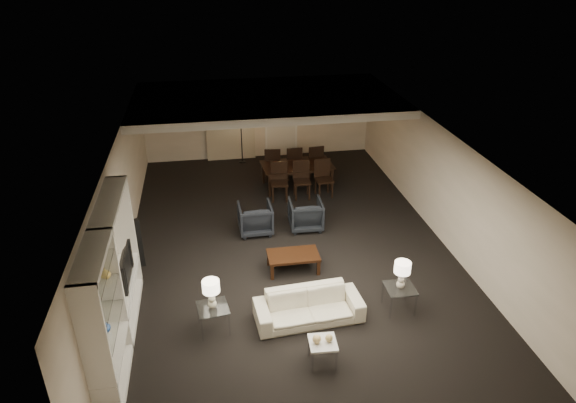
{
  "coord_description": "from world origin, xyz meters",
  "views": [
    {
      "loc": [
        -1.64,
        -9.78,
        6.12
      ],
      "look_at": [
        0.0,
        0.0,
        1.1
      ],
      "focal_mm": 32.0,
      "sensor_mm": 36.0,
      "label": 1
    }
  ],
  "objects_px": {
    "armchair_left": "(255,218)",
    "chair_nm": "(302,181)",
    "side_table_left": "(214,318)",
    "vase_amber": "(105,274)",
    "table_lamp_right": "(402,275)",
    "television": "(122,267)",
    "floor_lamp": "(242,140)",
    "coffee_table": "(293,262)",
    "vase_blue": "(104,327)",
    "marble_table": "(322,352)",
    "pendant_light": "(278,116)",
    "table_lamp_left": "(212,294)",
    "chair_fm": "(293,162)",
    "floor_speaker": "(139,243)",
    "chair_nr": "(324,179)",
    "sofa": "(309,307)",
    "chair_nl": "(279,182)",
    "dining_table": "(297,176)",
    "chair_fl": "(273,163)",
    "armchair_right": "(306,214)",
    "chair_fr": "(314,161)",
    "side_table_right": "(399,298)"
  },
  "relations": [
    {
      "from": "table_lamp_right",
      "to": "television",
      "type": "xyz_separation_m",
      "value": [
        -4.92,
        0.69,
        0.26
      ]
    },
    {
      "from": "chair_nl",
      "to": "chair_nr",
      "type": "relative_size",
      "value": 1.0
    },
    {
      "from": "floor_speaker",
      "to": "chair_fm",
      "type": "height_order",
      "value": "floor_speaker"
    },
    {
      "from": "armchair_left",
      "to": "chair_nl",
      "type": "xyz_separation_m",
      "value": [
        0.82,
        1.61,
        0.14
      ]
    },
    {
      "from": "vase_blue",
      "to": "chair_nm",
      "type": "distance_m",
      "value": 7.23
    },
    {
      "from": "side_table_left",
      "to": "floor_lamp",
      "type": "height_order",
      "value": "floor_lamp"
    },
    {
      "from": "armchair_right",
      "to": "marble_table",
      "type": "bearing_deg",
      "value": 84.25
    },
    {
      "from": "coffee_table",
      "to": "vase_blue",
      "type": "relative_size",
      "value": 5.67
    },
    {
      "from": "table_lamp_right",
      "to": "dining_table",
      "type": "height_order",
      "value": "table_lamp_right"
    },
    {
      "from": "armchair_left",
      "to": "chair_fl",
      "type": "distance_m",
      "value": 3.02
    },
    {
      "from": "chair_nr",
      "to": "chair_fl",
      "type": "height_order",
      "value": "same"
    },
    {
      "from": "floor_lamp",
      "to": "television",
      "type": "bearing_deg",
      "value": -111.08
    },
    {
      "from": "armchair_left",
      "to": "dining_table",
      "type": "bearing_deg",
      "value": -123.49
    },
    {
      "from": "floor_speaker",
      "to": "chair_nr",
      "type": "relative_size",
      "value": 1.1
    },
    {
      "from": "vase_amber",
      "to": "floor_speaker",
      "type": "relative_size",
      "value": 0.15
    },
    {
      "from": "chair_fr",
      "to": "table_lamp_left",
      "type": "bearing_deg",
      "value": 56.5
    },
    {
      "from": "marble_table",
      "to": "chair_fl",
      "type": "xyz_separation_m",
      "value": [
        0.22,
        7.31,
        0.28
      ]
    },
    {
      "from": "marble_table",
      "to": "pendant_light",
      "type": "bearing_deg",
      "value": 87.15
    },
    {
      "from": "armchair_left",
      "to": "chair_nr",
      "type": "height_order",
      "value": "chair_nr"
    },
    {
      "from": "sofa",
      "to": "chair_fr",
      "type": "xyz_separation_m",
      "value": [
        1.42,
        6.21,
        0.22
      ]
    },
    {
      "from": "table_lamp_left",
      "to": "sofa",
      "type": "bearing_deg",
      "value": 0.0
    },
    {
      "from": "pendant_light",
      "to": "vase_blue",
      "type": "distance_m",
      "value": 8.02
    },
    {
      "from": "armchair_right",
      "to": "table_lamp_left",
      "type": "relative_size",
      "value": 1.44
    },
    {
      "from": "side_table_left",
      "to": "dining_table",
      "type": "bearing_deg",
      "value": 65.6
    },
    {
      "from": "sofa",
      "to": "vase_blue",
      "type": "relative_size",
      "value": 10.32
    },
    {
      "from": "sofa",
      "to": "marble_table",
      "type": "xyz_separation_m",
      "value": [
        -0.0,
        -1.1,
        -0.06
      ]
    },
    {
      "from": "floor_speaker",
      "to": "chair_fm",
      "type": "xyz_separation_m",
      "value": [
        3.95,
        3.92,
        -0.05
      ]
    },
    {
      "from": "table_lamp_right",
      "to": "chair_fr",
      "type": "xyz_separation_m",
      "value": [
        -0.28,
        6.21,
        -0.27
      ]
    },
    {
      "from": "armchair_left",
      "to": "chair_nm",
      "type": "distance_m",
      "value": 2.15
    },
    {
      "from": "chair_nl",
      "to": "chair_fm",
      "type": "height_order",
      "value": "same"
    },
    {
      "from": "table_lamp_left",
      "to": "chair_fm",
      "type": "distance_m",
      "value": 6.7
    },
    {
      "from": "armchair_left",
      "to": "dining_table",
      "type": "height_order",
      "value": "armchair_left"
    },
    {
      "from": "armchair_left",
      "to": "floor_lamp",
      "type": "relative_size",
      "value": 0.54
    },
    {
      "from": "sofa",
      "to": "chair_nm",
      "type": "xyz_separation_m",
      "value": [
        0.82,
        4.91,
        0.22
      ]
    },
    {
      "from": "coffee_table",
      "to": "chair_fl",
      "type": "distance_m",
      "value": 4.62
    },
    {
      "from": "marble_table",
      "to": "coffee_table",
      "type": "bearing_deg",
      "value": 90.0
    },
    {
      "from": "coffee_table",
      "to": "table_lamp_right",
      "type": "bearing_deg",
      "value": -43.26
    },
    {
      "from": "coffee_table",
      "to": "chair_nl",
      "type": "distance_m",
      "value": 3.33
    },
    {
      "from": "sofa",
      "to": "chair_nr",
      "type": "relative_size",
      "value": 1.92
    },
    {
      "from": "sofa",
      "to": "marble_table",
      "type": "relative_size",
      "value": 4.37
    },
    {
      "from": "chair_fr",
      "to": "floor_lamp",
      "type": "height_order",
      "value": "floor_lamp"
    },
    {
      "from": "table_lamp_right",
      "to": "floor_lamp",
      "type": "xyz_separation_m",
      "value": [
        -2.23,
        7.68,
        -0.03
      ]
    },
    {
      "from": "armchair_left",
      "to": "coffee_table",
      "type": "bearing_deg",
      "value": 108.15
    },
    {
      "from": "side_table_right",
      "to": "floor_lamp",
      "type": "bearing_deg",
      "value": 106.19
    },
    {
      "from": "coffee_table",
      "to": "table_lamp_right",
      "type": "relative_size",
      "value": 1.94
    },
    {
      "from": "coffee_table",
      "to": "vase_blue",
      "type": "height_order",
      "value": "vase_blue"
    },
    {
      "from": "sofa",
      "to": "vase_amber",
      "type": "xyz_separation_m",
      "value": [
        -3.25,
        -0.4,
        1.36
      ]
    },
    {
      "from": "side_table_left",
      "to": "vase_amber",
      "type": "distance_m",
      "value": 2.13
    },
    {
      "from": "sofa",
      "to": "table_lamp_left",
      "type": "bearing_deg",
      "value": 175.85
    },
    {
      "from": "pendant_light",
      "to": "table_lamp_left",
      "type": "relative_size",
      "value": 0.95
    }
  ]
}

